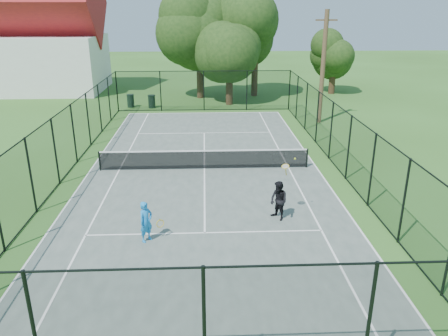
{
  "coord_description": "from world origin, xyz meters",
  "views": [
    {
      "loc": [
        0.08,
        -19.87,
        7.46
      ],
      "look_at": [
        0.82,
        -3.0,
        1.2
      ],
      "focal_mm": 35.0,
      "sensor_mm": 36.0,
      "label": 1
    }
  ],
  "objects_px": {
    "tennis_net": "(204,159)",
    "trash_bin_left": "(131,101)",
    "trash_bin_right": "(152,101)",
    "player_blue": "(146,222)",
    "player_black": "(279,201)",
    "utility_pole": "(323,67)"
  },
  "relations": [
    {
      "from": "player_blue",
      "to": "trash_bin_right",
      "type": "bearing_deg",
      "value": 95.88
    },
    {
      "from": "tennis_net",
      "to": "trash_bin_left",
      "type": "relative_size",
      "value": 9.94
    },
    {
      "from": "trash_bin_left",
      "to": "player_black",
      "type": "relative_size",
      "value": 0.45
    },
    {
      "from": "trash_bin_left",
      "to": "utility_pole",
      "type": "distance_m",
      "value": 15.0
    },
    {
      "from": "tennis_net",
      "to": "player_blue",
      "type": "height_order",
      "value": "player_blue"
    },
    {
      "from": "trash_bin_left",
      "to": "player_blue",
      "type": "relative_size",
      "value": 0.72
    },
    {
      "from": "trash_bin_left",
      "to": "player_black",
      "type": "bearing_deg",
      "value": -66.81
    },
    {
      "from": "tennis_net",
      "to": "trash_bin_left",
      "type": "distance_m",
      "value": 15.48
    },
    {
      "from": "utility_pole",
      "to": "player_black",
      "type": "height_order",
      "value": "utility_pole"
    },
    {
      "from": "player_blue",
      "to": "player_black",
      "type": "height_order",
      "value": "player_black"
    },
    {
      "from": "trash_bin_right",
      "to": "player_black",
      "type": "relative_size",
      "value": 0.44
    },
    {
      "from": "utility_pole",
      "to": "player_blue",
      "type": "height_order",
      "value": "utility_pole"
    },
    {
      "from": "trash_bin_right",
      "to": "player_black",
      "type": "bearing_deg",
      "value": -70.78
    },
    {
      "from": "trash_bin_left",
      "to": "player_black",
      "type": "distance_m",
      "value": 21.56
    },
    {
      "from": "trash_bin_left",
      "to": "trash_bin_right",
      "type": "xyz_separation_m",
      "value": [
        1.68,
        -0.29,
        -0.0
      ]
    },
    {
      "from": "trash_bin_right",
      "to": "player_black",
      "type": "xyz_separation_m",
      "value": [
        6.81,
        -19.52,
        0.29
      ]
    },
    {
      "from": "utility_pole",
      "to": "tennis_net",
      "type": "bearing_deg",
      "value": -131.14
    },
    {
      "from": "utility_pole",
      "to": "player_black",
      "type": "distance_m",
      "value": 15.61
    },
    {
      "from": "trash_bin_left",
      "to": "trash_bin_right",
      "type": "distance_m",
      "value": 1.71
    },
    {
      "from": "trash_bin_right",
      "to": "tennis_net",
      "type": "bearing_deg",
      "value": -73.8
    },
    {
      "from": "trash_bin_right",
      "to": "player_blue",
      "type": "relative_size",
      "value": 0.71
    },
    {
      "from": "utility_pole",
      "to": "player_blue",
      "type": "xyz_separation_m",
      "value": [
        -9.8,
        -15.84,
        -2.95
      ]
    }
  ]
}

